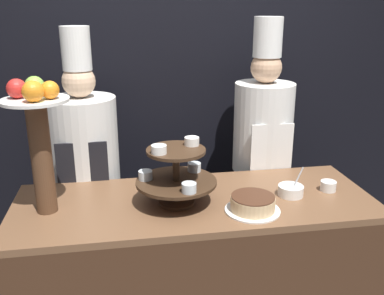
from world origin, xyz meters
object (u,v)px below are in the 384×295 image
chef_left (86,168)px  cup_white (328,186)px  cake_round (253,204)px  serving_bowl_near (291,190)px  tiered_stand (176,173)px  fruit_pedestal (38,130)px  chef_center_left (262,151)px

chef_left → cup_white: bearing=-22.4°
cake_round → serving_bowl_near: serving_bowl_near is taller
chef_left → cake_round: bearing=-40.2°
cake_round → cup_white: (0.47, 0.17, -0.01)m
cake_round → chef_left: bearing=139.8°
tiered_stand → serving_bowl_near: bearing=-0.5°
cup_white → serving_bowl_near: (-0.22, -0.03, 0.00)m
tiered_stand → cake_round: 0.40m
fruit_pedestal → chef_left: 0.69m
fruit_pedestal → serving_bowl_near: size_ratio=4.13×
tiered_stand → chef_center_left: size_ratio=0.22×
cup_white → chef_left: size_ratio=0.05×
fruit_pedestal → chef_center_left: (1.26, 0.54, -0.35)m
fruit_pedestal → cup_white: size_ratio=7.76×
tiered_stand → cup_white: (0.83, 0.02, -0.14)m
serving_bowl_near → fruit_pedestal: bearing=178.7°
serving_bowl_near → chef_left: bearing=152.5°
cup_white → chef_left: chef_left is taller
cake_round → chef_left: size_ratio=0.15×
tiered_stand → chef_left: bearing=130.8°
cake_round → cup_white: bearing=19.2°
fruit_pedestal → chef_left: chef_left is taller
cake_round → serving_bowl_near: size_ratio=1.72×
serving_bowl_near → chef_center_left: bearing=87.1°
chef_left → chef_center_left: chef_center_left is taller
fruit_pedestal → chef_center_left: bearing=23.1°
tiered_stand → fruit_pedestal: size_ratio=0.62×
fruit_pedestal → serving_bowl_near: 1.29m
cup_white → chef_center_left: size_ratio=0.05×
chef_center_left → cup_white: bearing=-70.1°
fruit_pedestal → chef_center_left: size_ratio=0.35×
cup_white → chef_left: bearing=157.6°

